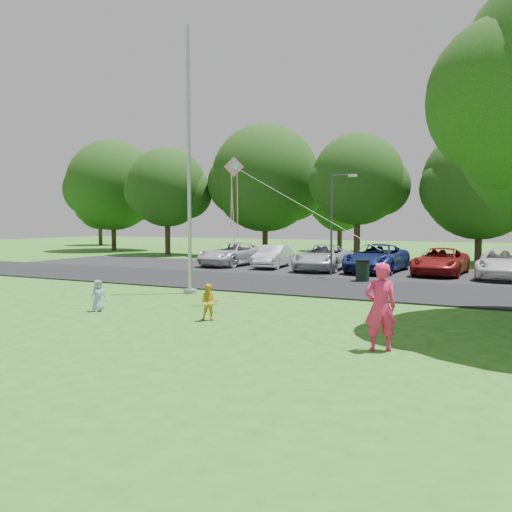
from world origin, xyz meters
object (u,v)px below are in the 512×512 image
at_px(woman, 380,307).
at_px(flagpole, 189,184).
at_px(street_lamp, 335,215).
at_px(trash_can, 363,271).
at_px(child_yellow, 209,302).
at_px(kite, 236,181).
at_px(child_blue, 98,296).

bearing_deg(woman, flagpole, -58.97).
bearing_deg(street_lamp, trash_can, -23.60).
bearing_deg(flagpole, woman, -33.00).
relative_size(flagpole, child_yellow, 9.62).
xyz_separation_m(street_lamp, woman, (5.00, -13.34, -2.13)).
bearing_deg(kite, child_blue, -176.86).
xyz_separation_m(trash_can, kite, (-2.23, -7.98, 3.56)).
bearing_deg(child_blue, woman, -66.46).
distance_m(street_lamp, woman, 14.41).
relative_size(flagpole, child_blue, 10.29).
bearing_deg(street_lamp, flagpole, -94.07).
xyz_separation_m(flagpole, trash_can, (5.13, 6.29, -3.65)).
xyz_separation_m(trash_can, child_yellow, (-1.73, -10.53, 0.01)).
distance_m(street_lamp, child_yellow, 12.44).
xyz_separation_m(trash_can, woman, (3.20, -11.70, 0.43)).
bearing_deg(kite, flagpole, 113.48).
distance_m(child_yellow, kite, 4.40).
bearing_deg(trash_can, kite, -105.61).
bearing_deg(kite, woman, -70.66).
relative_size(flagpole, trash_can, 9.81).
xyz_separation_m(flagpole, child_yellow, (3.40, -4.24, -3.65)).
bearing_deg(woman, kite, -60.37).
distance_m(street_lamp, child_blue, 13.19).
distance_m(woman, child_yellow, 5.08).
bearing_deg(child_yellow, woman, -37.92).
distance_m(child_yellow, child_blue, 3.85).
bearing_deg(flagpole, street_lamp, 67.29).
height_order(street_lamp, trash_can, street_lamp).
height_order(child_blue, kite, kite).
distance_m(flagpole, child_blue, 5.78).
bearing_deg(child_yellow, kite, 76.47).
bearing_deg(trash_can, street_lamp, 137.76).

